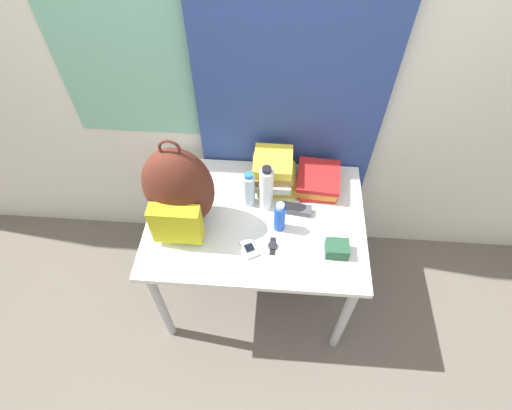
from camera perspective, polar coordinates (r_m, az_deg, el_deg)
The scene contains 14 objects.
ground_plane at distance 2.50m, azimuth -0.68°, elevation -19.49°, with size 12.00×12.00×0.00m, color #665B51.
wall_back at distance 1.99m, azimuth 0.91°, elevation 17.80°, with size 6.00×0.06×2.50m.
curtain_blue at distance 1.94m, azimuth 5.08°, elevation 16.66°, with size 0.92×0.04×2.50m.
desk at distance 2.07m, azimuth 0.00°, elevation -3.44°, with size 1.08×0.77×0.76m.
backpack at distance 1.83m, azimuth -11.01°, elevation 1.87°, with size 0.33×0.28×0.53m.
book_stack_left at distance 2.07m, azimuth 2.56°, elevation 4.84°, with size 0.24×0.25×0.18m.
book_stack_center at distance 2.11m, azimuth 8.80°, elevation 3.65°, with size 0.23×0.27×0.09m.
water_bottle at distance 1.97m, azimuth -1.04°, elevation 2.24°, with size 0.06×0.06×0.21m.
sports_bottle at distance 1.93m, azimuth 1.46°, elevation 2.34°, with size 0.07×0.07×0.28m.
sunscreen_bottle at distance 1.89m, azimuth 3.39°, elevation -1.75°, with size 0.05×0.05×0.18m.
cell_phone at distance 1.88m, azimuth -0.96°, elevation -6.25°, with size 0.10×0.12×0.02m.
sunglasses_case at distance 2.01m, azimuth 5.77°, elevation -0.63°, with size 0.16×0.08×0.04m.
camera_pouch at distance 1.89m, azimuth 11.49°, elevation -6.14°, with size 0.11×0.09×0.06m.
wristwatch at distance 1.89m, azimuth 2.40°, elevation -5.86°, with size 0.04×0.10×0.01m.
Camera 1 is at (0.09, -0.79, 2.37)m, focal length 28.00 mm.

